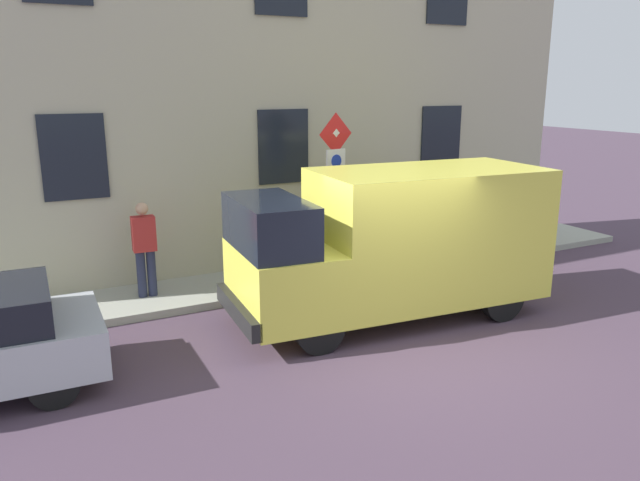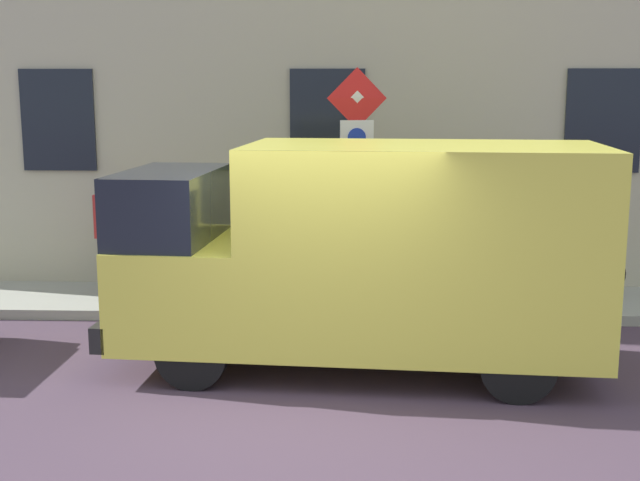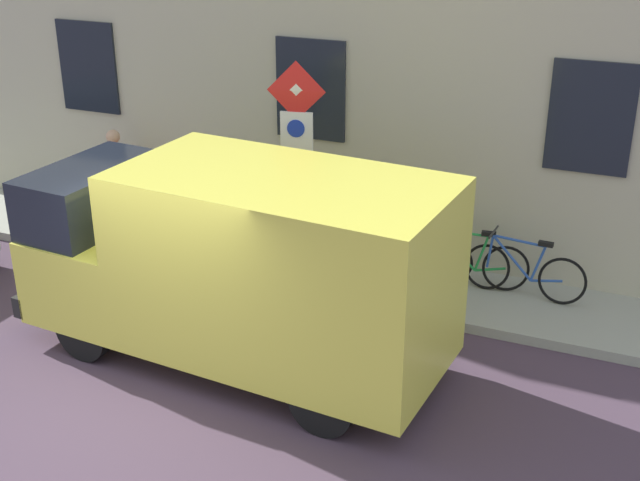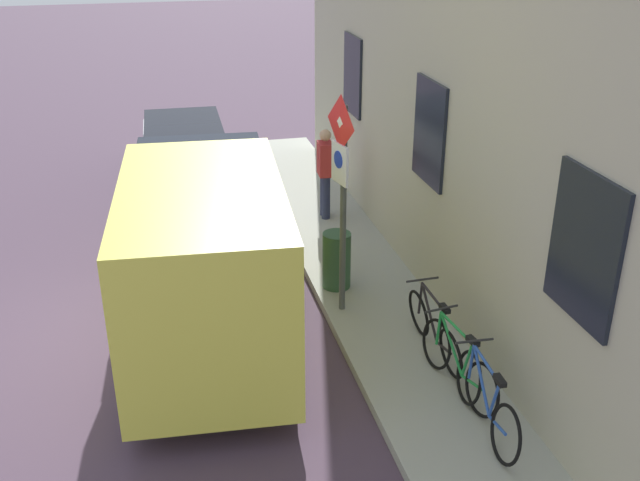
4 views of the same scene
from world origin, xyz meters
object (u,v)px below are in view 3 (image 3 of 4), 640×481
object	(u,v)px
sign_post_stacked	(297,145)
bicycle_black	(414,253)
delivery_van	(240,262)
bicycle_green	(468,262)
litter_bin	(258,244)
pedestrian	(117,177)
bicycle_blue	(524,271)

from	to	relation	value
sign_post_stacked	bicycle_black	xyz separation A→B (m)	(0.90, -1.45, -1.71)
sign_post_stacked	delivery_van	size ratio (longest dim) A/B	0.57
bicycle_green	bicycle_black	xyz separation A→B (m)	(0.00, 0.79, 0.00)
bicycle_black	litter_bin	world-z (taller)	litter_bin
pedestrian	litter_bin	world-z (taller)	pedestrian
delivery_van	litter_bin	xyz separation A→B (m)	(2.06, 0.82, -0.74)
delivery_van	bicycle_green	distance (m)	3.62
pedestrian	bicycle_green	bearing A→B (deg)	96.05
delivery_van	bicycle_black	bearing A→B (deg)	-110.90
delivery_van	bicycle_blue	world-z (taller)	delivery_van
bicycle_blue	bicycle_black	world-z (taller)	same
sign_post_stacked	bicycle_black	distance (m)	2.41
pedestrian	delivery_van	bearing A→B (deg)	58.14
bicycle_green	bicycle_blue	bearing A→B (deg)	172.00
bicycle_blue	bicycle_black	size ratio (longest dim) A/B	1.00
sign_post_stacked	pedestrian	size ratio (longest dim) A/B	1.80
delivery_van	bicycle_green	world-z (taller)	delivery_van
delivery_van	bicycle_blue	bearing A→B (deg)	-131.53
sign_post_stacked	litter_bin	size ratio (longest dim) A/B	3.44
sign_post_stacked	bicycle_black	world-z (taller)	sign_post_stacked
delivery_van	litter_bin	bearing A→B (deg)	-63.88
bicycle_green	pedestrian	size ratio (longest dim) A/B	0.99
sign_post_stacked	delivery_van	distance (m)	2.12
delivery_van	bicycle_green	xyz separation A→B (m)	(2.82, -2.12, -0.82)
delivery_van	litter_bin	size ratio (longest dim) A/B	6.07
litter_bin	pedestrian	bearing A→B (deg)	79.65
bicycle_green	litter_bin	bearing A→B (deg)	6.37
bicycle_green	litter_bin	world-z (taller)	litter_bin
pedestrian	sign_post_stacked	bearing A→B (deg)	83.09
sign_post_stacked	delivery_van	bearing A→B (deg)	-176.52
bicycle_blue	bicycle_green	size ratio (longest dim) A/B	1.00
delivery_van	pedestrian	size ratio (longest dim) A/B	3.18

